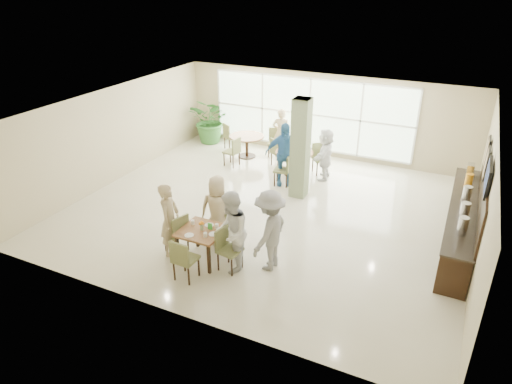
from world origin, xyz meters
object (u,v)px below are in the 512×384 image
at_px(buffet_counter, 462,221).
at_px(teen_left, 170,220).
at_px(potted_plant, 211,121).
at_px(adult_b, 325,154).
at_px(round_table_left, 247,140).
at_px(teen_right, 231,232).
at_px(adult_a, 284,154).
at_px(round_table_right, 294,157).
at_px(adult_standing, 281,133).
at_px(main_table, 202,234).
at_px(teen_far, 218,209).
at_px(teen_standing, 270,231).

bearing_deg(buffet_counter, teen_left, -150.40).
xyz_separation_m(potted_plant, adult_b, (4.77, -1.34, -0.04)).
bearing_deg(round_table_left, teen_left, -79.41).
height_order(teen_right, adult_a, adult_a).
height_order(round_table_right, adult_standing, adult_standing).
height_order(teen_left, adult_standing, teen_left).
distance_m(buffet_counter, adult_b, 4.55).
bearing_deg(adult_a, teen_right, -104.74).
height_order(main_table, potted_plant, potted_plant).
bearing_deg(buffet_counter, main_table, -147.33).
xyz_separation_m(teen_far, adult_a, (0.16, 3.61, 0.12)).
bearing_deg(round_table_left, round_table_right, -20.07).
height_order(round_table_left, teen_far, teen_far).
bearing_deg(buffet_counter, round_table_right, 157.91).
relative_size(round_table_left, potted_plant, 0.70).
bearing_deg(adult_standing, teen_standing, 96.57).
height_order(teen_left, teen_far, teen_left).
distance_m(main_table, teen_standing, 1.50).
height_order(buffet_counter, teen_far, buffet_counter).
height_order(adult_b, adult_standing, adult_standing).
height_order(round_table_right, potted_plant, potted_plant).
relative_size(round_table_left, adult_a, 0.62).
distance_m(buffet_counter, teen_right, 5.43).
height_order(round_table_left, adult_standing, adult_standing).
xyz_separation_m(round_table_left, teen_right, (2.64, -6.01, 0.31)).
distance_m(round_table_left, teen_standing, 6.55).
bearing_deg(main_table, teen_right, -1.64).
relative_size(main_table, teen_right, 0.52).
xyz_separation_m(round_table_right, teen_standing, (1.34, -4.89, 0.32)).
bearing_deg(adult_standing, teen_far, 83.88).
bearing_deg(teen_right, adult_standing, 170.30).
relative_size(main_table, adult_b, 0.59).
distance_m(main_table, teen_right, 0.77).
height_order(buffet_counter, adult_standing, buffet_counter).
xyz_separation_m(main_table, round_table_right, (0.10, 5.26, -0.07)).
relative_size(main_table, buffet_counter, 0.20).
bearing_deg(adult_b, adult_a, -52.61).
bearing_deg(adult_standing, potted_plant, -18.37).
distance_m(round_table_right, buffet_counter, 5.35).
xyz_separation_m(teen_far, adult_b, (1.13, 4.54, -0.03)).
xyz_separation_m(adult_a, adult_standing, (-0.95, 2.06, -0.11)).
relative_size(teen_right, teen_standing, 0.99).
height_order(potted_plant, teen_far, potted_plant).
bearing_deg(teen_right, round_table_left, -179.76).
height_order(round_table_right, teen_right, teen_right).
relative_size(teen_left, adult_a, 0.89).
height_order(teen_standing, adult_b, teen_standing).
distance_m(potted_plant, teen_far, 6.92).
xyz_separation_m(buffet_counter, teen_left, (-5.83, -3.31, 0.30)).
xyz_separation_m(buffet_counter, teen_standing, (-3.62, -2.88, 0.35)).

